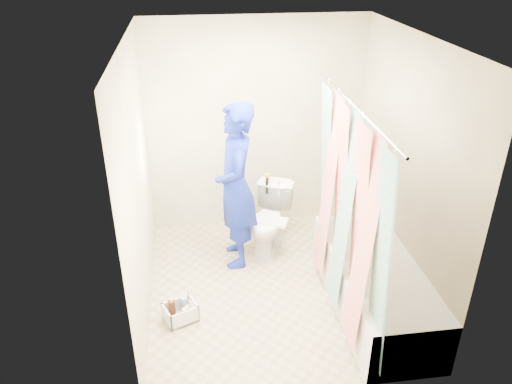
{
  "coord_description": "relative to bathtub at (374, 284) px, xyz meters",
  "views": [
    {
      "loc": [
        -0.72,
        -3.89,
        3.12
      ],
      "look_at": [
        -0.13,
        0.36,
        0.88
      ],
      "focal_mm": 35.0,
      "sensor_mm": 36.0,
      "label": 1
    }
  ],
  "objects": [
    {
      "name": "plumber",
      "position": [
        -1.16,
        0.95,
        0.6
      ],
      "size": [
        0.42,
        0.64,
        1.74
      ],
      "primitive_type": "imported",
      "rotation": [
        0.0,
        0.0,
        -1.56
      ],
      "color": "navy",
      "rests_on": "ground"
    },
    {
      "name": "wall_right",
      "position": [
        0.35,
        0.43,
        0.93
      ],
      "size": [
        0.02,
        2.6,
        2.4
      ],
      "primitive_type": "cube",
      "color": "beige",
      "rests_on": "ground"
    },
    {
      "name": "tank_lid",
      "position": [
        -0.84,
        1.0,
        0.15
      ],
      "size": [
        0.48,
        0.35,
        0.03
      ],
      "primitive_type": "cube",
      "rotation": [
        0.0,
        0.0,
        -0.41
      ],
      "color": "white",
      "rests_on": "toilet"
    },
    {
      "name": "bathtub",
      "position": [
        0.0,
        0.0,
        0.0
      ],
      "size": [
        0.7,
        1.75,
        0.5
      ],
      "color": "white",
      "rests_on": "ground"
    },
    {
      "name": "ceiling",
      "position": [
        -0.85,
        0.43,
        2.13
      ],
      "size": [
        2.4,
        2.6,
        0.02
      ],
      "primitive_type": "cube",
      "color": "white",
      "rests_on": "wall_back"
    },
    {
      "name": "wall_back",
      "position": [
        -0.85,
        1.73,
        0.93
      ],
      "size": [
        2.4,
        0.02,
        2.4
      ],
      "primitive_type": "cube",
      "color": "beige",
      "rests_on": "ground"
    },
    {
      "name": "wall_front",
      "position": [
        -0.85,
        -0.88,
        0.93
      ],
      "size": [
        2.4,
        0.02,
        2.4
      ],
      "primitive_type": "cube",
      "color": "beige",
      "rests_on": "ground"
    },
    {
      "name": "tank_internals",
      "position": [
        -0.76,
        1.3,
        0.43
      ],
      "size": [
        0.16,
        0.09,
        0.23
      ],
      "color": "black",
      "rests_on": "toilet"
    },
    {
      "name": "cleaning_caddy",
      "position": [
        -1.76,
        0.07,
        -0.19
      ],
      "size": [
        0.34,
        0.31,
        0.21
      ],
      "rotation": [
        0.0,
        0.0,
        0.4
      ],
      "color": "silver",
      "rests_on": "ground"
    },
    {
      "name": "floor",
      "position": [
        -0.85,
        0.43,
        -0.27
      ],
      "size": [
        2.6,
        2.6,
        0.0
      ],
      "primitive_type": "plane",
      "color": "tan",
      "rests_on": "ground"
    },
    {
      "name": "toilet",
      "position": [
        -0.79,
        1.11,
        0.09
      ],
      "size": [
        0.64,
        0.8,
        0.71
      ],
      "primitive_type": "imported",
      "rotation": [
        0.0,
        0.0,
        -0.41
      ],
      "color": "white",
      "rests_on": "ground"
    },
    {
      "name": "shower_curtain",
      "position": [
        -0.33,
        0.0,
        0.75
      ],
      "size": [
        0.06,
        1.75,
        1.8
      ],
      "primitive_type": "cube",
      "color": "white",
      "rests_on": "curtain_rod"
    },
    {
      "name": "curtain_rod",
      "position": [
        -0.33,
        0.0,
        1.68
      ],
      "size": [
        0.02,
        1.9,
        0.02
      ],
      "primitive_type": "cylinder",
      "rotation": [
        1.57,
        0.0,
        0.0
      ],
      "color": "silver",
      "rests_on": "wall_back"
    },
    {
      "name": "wall_left",
      "position": [
        -2.05,
        0.43,
        0.93
      ],
      "size": [
        0.02,
        2.6,
        2.4
      ],
      "primitive_type": "cube",
      "color": "beige",
      "rests_on": "ground"
    }
  ]
}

